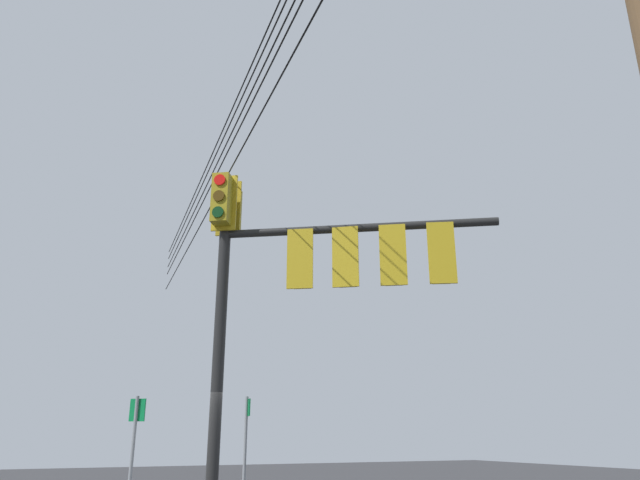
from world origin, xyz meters
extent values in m
cylinder|color=black|center=(-0.69, -0.76, 2.94)|extent=(0.20, 0.20, 5.87)
cylinder|color=black|center=(-1.96, -2.74, 5.21)|extent=(2.66, 4.02, 0.14)
cube|color=olive|center=(-0.44, -0.92, 5.76)|extent=(0.41, 0.41, 0.90)
cube|color=#B29319|center=(-0.59, -0.83, 5.76)|extent=(0.27, 0.39, 1.04)
cylinder|color=red|center=(-0.30, -1.01, 6.06)|extent=(0.13, 0.18, 0.20)
cylinder|color=#3C2703|center=(-0.30, -1.01, 5.76)|extent=(0.13, 0.18, 0.20)
cylinder|color=black|center=(-0.30, -1.01, 5.46)|extent=(0.13, 0.18, 0.20)
cube|color=olive|center=(-0.95, -0.60, 5.76)|extent=(0.41, 0.41, 0.90)
cube|color=#B29319|center=(-0.80, -0.69, 5.76)|extent=(0.27, 0.39, 1.04)
cylinder|color=red|center=(-1.09, -0.51, 6.06)|extent=(0.13, 0.18, 0.20)
cylinder|color=#3C2703|center=(-1.09, -0.51, 5.76)|extent=(0.13, 0.18, 0.20)
cylinder|color=black|center=(-1.09, -0.51, 5.46)|extent=(0.13, 0.18, 0.20)
cube|color=olive|center=(-1.44, -1.92, 4.66)|extent=(0.41, 0.41, 0.90)
cube|color=#B29319|center=(-1.59, -1.83, 4.66)|extent=(0.26, 0.40, 1.04)
cylinder|color=red|center=(-1.30, -2.01, 4.96)|extent=(0.13, 0.19, 0.20)
cylinder|color=#3C2703|center=(-1.30, -2.01, 4.66)|extent=(0.13, 0.19, 0.20)
cylinder|color=black|center=(-1.30, -2.01, 4.36)|extent=(0.13, 0.19, 0.20)
cube|color=olive|center=(-1.86, -2.58, 4.66)|extent=(0.42, 0.42, 0.90)
cube|color=#B29319|center=(-2.00, -2.48, 4.66)|extent=(0.29, 0.38, 1.04)
cylinder|color=red|center=(-1.73, -2.67, 4.96)|extent=(0.14, 0.18, 0.20)
cylinder|color=#3C2703|center=(-1.73, -2.67, 4.66)|extent=(0.14, 0.18, 0.20)
cylinder|color=black|center=(-1.73, -2.67, 4.36)|extent=(0.14, 0.18, 0.20)
cube|color=olive|center=(-2.28, -3.23, 4.66)|extent=(0.41, 0.41, 0.90)
cube|color=#B29319|center=(-2.43, -3.14, 4.66)|extent=(0.27, 0.39, 1.04)
cylinder|color=red|center=(-2.14, -3.32, 4.96)|extent=(0.13, 0.18, 0.20)
cylinder|color=#3C2703|center=(-2.14, -3.32, 4.66)|extent=(0.13, 0.18, 0.20)
cylinder|color=black|center=(-2.14, -3.32, 4.36)|extent=(0.13, 0.18, 0.20)
cube|color=olive|center=(-2.70, -3.89, 4.66)|extent=(0.41, 0.41, 0.90)
cube|color=#B29319|center=(-2.85, -3.80, 4.66)|extent=(0.25, 0.40, 1.04)
cylinder|color=red|center=(-2.56, -3.97, 4.96)|extent=(0.13, 0.19, 0.20)
cylinder|color=#3C2703|center=(-2.56, -3.97, 4.66)|extent=(0.13, 0.19, 0.20)
cylinder|color=black|center=(-2.56, -3.97, 4.36)|extent=(0.13, 0.19, 0.20)
cylinder|color=slate|center=(2.46, -2.28, 1.32)|extent=(0.07, 0.07, 2.65)
cube|color=#0C7238|center=(2.45, -2.32, 2.42)|extent=(0.34, 0.08, 0.36)
cube|color=white|center=(2.45, -2.33, 2.42)|extent=(0.28, 0.05, 0.30)
cylinder|color=slate|center=(2.22, 0.08, 1.29)|extent=(0.07, 0.07, 2.59)
cube|color=#0C7238|center=(2.25, 0.05, 2.32)|extent=(0.24, 0.28, 0.43)
cube|color=white|center=(2.26, 0.04, 2.32)|extent=(0.18, 0.22, 0.37)
cylinder|color=black|center=(0.16, -0.83, 6.41)|extent=(18.91, 1.42, 0.36)
cylinder|color=black|center=(0.16, -0.83, 6.94)|extent=(18.91, 1.42, 0.36)
cylinder|color=black|center=(0.16, -0.83, 7.19)|extent=(18.91, 1.42, 0.36)
cylinder|color=black|center=(0.16, -0.83, 7.49)|extent=(18.91, 1.42, 0.36)
cylinder|color=black|center=(0.16, -0.83, 7.74)|extent=(18.91, 1.42, 0.36)
camera|label=1|loc=(-10.36, 1.78, 1.83)|focal=33.08mm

